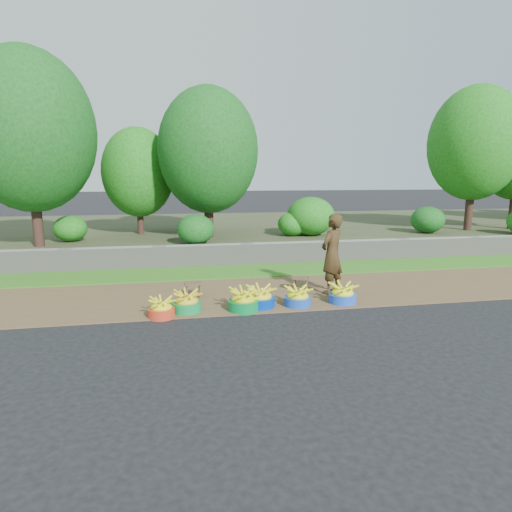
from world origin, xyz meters
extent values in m
plane|color=black|center=(0.00, 0.00, 0.00)|extent=(120.00, 120.00, 0.00)
cube|color=brown|center=(0.00, 1.25, 0.01)|extent=(80.00, 2.50, 0.02)
cube|color=#387A1F|center=(0.00, 3.25, 0.02)|extent=(80.00, 1.50, 0.04)
cube|color=gray|center=(0.00, 4.10, 0.28)|extent=(80.00, 0.35, 0.55)
cube|color=#3B4226|center=(0.00, 9.00, 0.25)|extent=(80.00, 10.00, 0.50)
cylinder|color=#321F18|center=(-5.26, 4.98, 1.46)|extent=(0.25, 0.25, 1.91)
ellipsoid|color=#17591A|center=(-5.26, 4.98, 3.37)|extent=(3.19, 3.19, 3.98)
cylinder|color=#321F18|center=(-0.78, 6.80, 1.36)|extent=(0.23, 0.23, 1.72)
ellipsoid|color=#17591A|center=(-0.78, 6.80, 3.09)|extent=(2.91, 2.91, 3.64)
cylinder|color=#321F18|center=(-0.81, 5.85, 1.32)|extent=(0.23, 0.23, 1.64)
ellipsoid|color=#17591A|center=(-0.81, 5.85, 3.00)|extent=(2.85, 2.85, 3.57)
cylinder|color=#321F18|center=(7.80, 5.94, 1.47)|extent=(0.25, 0.25, 1.94)
ellipsoid|color=#21781A|center=(7.80, 5.94, 3.32)|extent=(2.92, 2.92, 3.65)
cylinder|color=#321F18|center=(-2.87, 6.98, 1.12)|extent=(0.19, 0.19, 1.24)
ellipsoid|color=#21781A|center=(-2.87, 6.98, 2.39)|extent=(2.17, 2.17, 2.71)
ellipsoid|color=#21781A|center=(1.67, 5.67, 0.86)|extent=(0.89, 0.89, 0.71)
ellipsoid|color=#17591A|center=(6.05, 5.52, 0.92)|extent=(1.04, 1.04, 0.83)
ellipsoid|color=#21781A|center=(2.24, 5.69, 1.08)|extent=(1.45, 1.45, 1.16)
ellipsoid|color=#17591A|center=(-1.28, 4.60, 0.89)|extent=(0.99, 0.99, 0.79)
ellipsoid|color=#21781A|center=(-4.65, 5.70, 0.86)|extent=(0.89, 0.89, 0.72)
cylinder|color=red|center=(-2.07, 0.14, 0.08)|extent=(0.44, 0.44, 0.16)
ellipsoid|color=yellow|center=(-2.07, 0.14, 0.20)|extent=(0.39, 0.39, 0.25)
cylinder|color=#0F863E|center=(-1.65, 0.35, 0.09)|extent=(0.49, 0.49, 0.18)
ellipsoid|color=gold|center=(-1.65, 0.35, 0.23)|extent=(0.43, 0.43, 0.28)
cylinder|color=#067C35|center=(-0.69, 0.24, 0.10)|extent=(0.53, 0.53, 0.19)
ellipsoid|color=#D0D416|center=(-0.69, 0.24, 0.24)|extent=(0.46, 0.46, 0.30)
cylinder|color=#0032AB|center=(-0.38, 0.37, 0.09)|extent=(0.52, 0.52, 0.19)
ellipsoid|color=yellow|center=(-0.38, 0.37, 0.24)|extent=(0.45, 0.45, 0.30)
cylinder|color=#1C48B8|center=(0.29, 0.31, 0.09)|extent=(0.48, 0.48, 0.17)
ellipsoid|color=yellow|center=(0.29, 0.31, 0.22)|extent=(0.42, 0.42, 0.27)
cylinder|color=blue|center=(1.14, 0.34, 0.09)|extent=(0.50, 0.50, 0.18)
ellipsoid|color=#F9FB20|center=(1.14, 0.34, 0.23)|extent=(0.44, 0.44, 0.29)
cube|color=brown|center=(-1.51, 1.19, 0.28)|extent=(0.33, 0.26, 0.04)
cylinder|color=brown|center=(-1.63, 1.10, 0.14)|extent=(0.03, 0.03, 0.25)
cylinder|color=brown|center=(-1.38, 1.11, 0.14)|extent=(0.03, 0.03, 0.25)
cylinder|color=brown|center=(-1.63, 1.27, 0.14)|extent=(0.03, 0.03, 0.25)
cylinder|color=brown|center=(-1.39, 1.28, 0.14)|extent=(0.03, 0.03, 0.25)
cube|color=brown|center=(0.63, 1.27, 0.28)|extent=(0.38, 0.34, 0.04)
cylinder|color=brown|center=(0.48, 1.23, 0.14)|extent=(0.03, 0.03, 0.24)
cylinder|color=brown|center=(0.70, 1.14, 0.14)|extent=(0.03, 0.03, 0.24)
cylinder|color=brown|center=(0.55, 1.39, 0.14)|extent=(0.03, 0.03, 0.24)
cylinder|color=brown|center=(0.77, 1.30, 0.14)|extent=(0.03, 0.03, 0.24)
imported|color=black|center=(1.16, 0.98, 0.80)|extent=(0.68, 0.64, 1.55)
camera|label=1|loc=(-1.78, -6.73, 2.28)|focal=30.00mm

